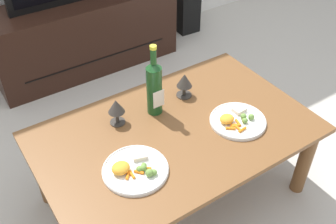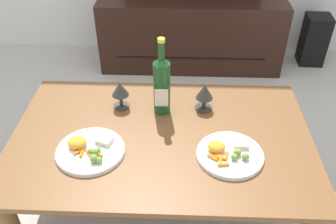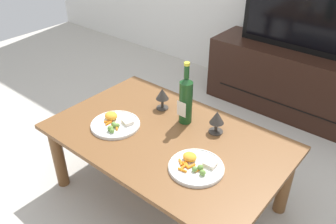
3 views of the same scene
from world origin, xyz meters
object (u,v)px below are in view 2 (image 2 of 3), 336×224
object	(u,v)px
wine_bottle	(162,84)
goblet_right	(205,93)
floor_speaker	(314,40)
goblet_left	(120,90)
dinner_plate_right	(229,153)
tv_stand	(191,32)
dinner_plate_left	(90,150)
dining_table	(162,147)

from	to	relation	value
wine_bottle	goblet_right	size ratio (longest dim) A/B	2.79
wine_bottle	floor_speaker	bearing A→B (deg)	49.07
goblet_left	goblet_right	size ratio (longest dim) A/B	1.02
floor_speaker	dinner_plate_right	xyz separation A→B (m)	(-0.83, -1.55, 0.27)
floor_speaker	goblet_left	xyz separation A→B (m)	(-1.29, -1.25, 0.35)
goblet_right	floor_speaker	bearing A→B (deg)	53.79
tv_stand	floor_speaker	xyz separation A→B (m)	(0.95, 0.05, -0.07)
tv_stand	dinner_plate_right	size ratio (longest dim) A/B	5.07
tv_stand	floor_speaker	bearing A→B (deg)	2.95
dinner_plate_right	dinner_plate_left	bearing A→B (deg)	-179.94
goblet_right	dinner_plate_left	size ratio (longest dim) A/B	0.47
dining_table	dinner_plate_left	xyz separation A→B (m)	(-0.28, -0.11, 0.08)
dining_table	dinner_plate_left	bearing A→B (deg)	-158.19
wine_bottle	dinner_plate_left	distance (m)	0.41
goblet_right	wine_bottle	bearing A→B (deg)	-172.70
tv_stand	floor_speaker	world-z (taller)	tv_stand
dinner_plate_right	floor_speaker	bearing A→B (deg)	62.01
tv_stand	goblet_right	distance (m)	1.23
wine_bottle	goblet_right	distance (m)	0.20
floor_speaker	dining_table	bearing A→B (deg)	-124.69
wine_bottle	tv_stand	bearing A→B (deg)	82.87
floor_speaker	wine_bottle	distance (m)	1.73
dinner_plate_left	dinner_plate_right	world-z (taller)	dinner_plate_left
wine_bottle	dinner_plate_right	distance (m)	0.42
goblet_left	dinner_plate_right	distance (m)	0.56
dining_table	tv_stand	xyz separation A→B (m)	(0.15, 1.39, -0.12)
tv_stand	goblet_left	distance (m)	1.28
dinner_plate_right	wine_bottle	bearing A→B (deg)	134.68
floor_speaker	goblet_left	size ratio (longest dim) A/B	2.92
wine_bottle	dinner_plate_right	world-z (taller)	wine_bottle
dining_table	goblet_left	size ratio (longest dim) A/B	9.52
wine_bottle	dinner_plate_left	xyz separation A→B (m)	(-0.27, -0.28, -0.13)
dinner_plate_left	goblet_left	bearing A→B (deg)	74.78
tv_stand	wine_bottle	distance (m)	1.28
tv_stand	dinner_plate_right	world-z (taller)	tv_stand
tv_stand	wine_bottle	size ratio (longest dim) A/B	3.71
goblet_left	goblet_right	bearing A→B (deg)	0.00
tv_stand	dinner_plate_left	xyz separation A→B (m)	(-0.43, -1.50, 0.20)
dining_table	floor_speaker	bearing A→B (deg)	52.73
wine_bottle	dinner_plate_right	size ratio (longest dim) A/B	1.37
floor_speaker	dinner_plate_left	xyz separation A→B (m)	(-1.38, -1.55, 0.27)
floor_speaker	dinner_plate_right	size ratio (longest dim) A/B	1.46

